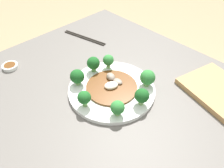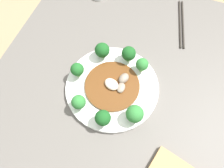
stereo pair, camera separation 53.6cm
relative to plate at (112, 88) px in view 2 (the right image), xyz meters
name	(u,v)px [view 2 (the right image)]	position (x,y,z in m)	size (l,w,h in m)	color
ground_plane	(114,136)	(0.00, 0.02, -0.75)	(8.00, 8.00, 0.00)	#9E8460
table	(115,120)	(0.00, 0.02, -0.38)	(1.08, 0.89, 0.74)	#5B5651
plate	(112,88)	(0.00, 0.00, 0.00)	(0.32, 0.32, 0.02)	white
broccoli_southwest	(102,50)	(-0.10, -0.07, 0.04)	(0.05, 0.05, 0.06)	#7AAD5B
broccoli_east	(104,118)	(0.12, 0.02, 0.05)	(0.05, 0.05, 0.06)	#89B76B
broccoli_northeast	(135,114)	(0.08, 0.10, 0.05)	(0.06, 0.06, 0.07)	#7AAD5B
broccoli_west	(128,54)	(-0.12, 0.01, 0.05)	(0.05, 0.05, 0.06)	#70A356
broccoli_southeast	(79,102)	(0.10, -0.07, 0.04)	(0.05, 0.05, 0.06)	#7AAD5B
broccoli_northwest	(142,65)	(-0.10, 0.07, 0.04)	(0.04, 0.04, 0.06)	#7AAD5B
broccoli_south	(77,71)	(0.00, -0.12, 0.05)	(0.05, 0.05, 0.06)	#70A356
stirfry_center	(113,85)	(0.00, 0.00, 0.01)	(0.19, 0.19, 0.03)	#5B3314
chopsticks	(181,23)	(-0.36, 0.16, 0.00)	(0.24, 0.08, 0.01)	#2D2823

